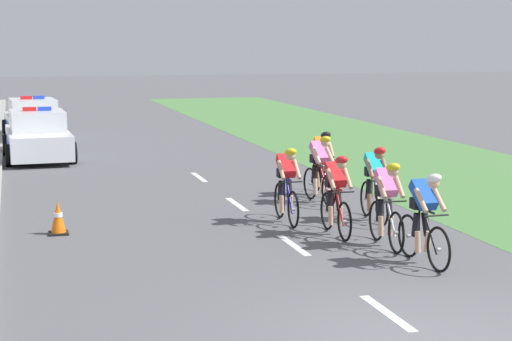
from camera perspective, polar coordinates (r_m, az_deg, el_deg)
grass_verge at (r=26.03m, az=10.84°, el=0.48°), size 7.00×60.00×0.01m
lane_markings_centre at (r=15.43m, az=2.46°, el=-4.89°), size 0.14×17.60×0.01m
cyclist_lead at (r=14.19m, az=10.97°, el=-2.99°), size 0.42×1.72×1.56m
cyclist_second at (r=15.28m, az=8.56°, el=-2.11°), size 0.44×1.72×1.56m
cyclist_third at (r=16.07m, az=5.27°, el=-1.53°), size 0.42×1.72×1.56m
cyclist_fourth at (r=17.44m, az=7.78°, el=-0.77°), size 0.44×1.72×1.56m
cyclist_fifth at (r=17.13m, az=2.02°, el=-0.87°), size 0.42×1.72×1.56m
cyclist_sixth at (r=20.21m, az=4.36°, el=0.55°), size 0.44×1.72×1.56m
cyclist_seventh at (r=19.25m, az=4.21°, el=0.16°), size 0.44×1.72×1.56m
police_car_nearest at (r=27.21m, az=-14.09°, el=2.15°), size 2.11×4.46×1.59m
police_car_second at (r=32.60m, az=-14.39°, el=3.16°), size 2.23×4.51×1.59m
traffic_cone_near at (r=16.62m, az=-12.83°, el=-3.04°), size 0.36×0.36×0.64m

